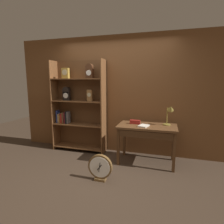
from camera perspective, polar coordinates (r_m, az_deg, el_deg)
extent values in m
plane|color=#3D2D21|center=(3.27, -5.15, -20.08)|extent=(10.00, 10.00, 0.00)
cube|color=brown|center=(4.16, 1.54, 5.19)|extent=(4.80, 0.05, 2.60)
cube|color=brown|center=(4.58, -17.21, 1.89)|extent=(0.02, 0.33, 2.08)
cube|color=brown|center=(4.04, -2.64, 1.34)|extent=(0.03, 0.33, 2.08)
cube|color=brown|center=(4.42, -9.45, 1.92)|extent=(1.24, 0.01, 2.08)
cube|color=brown|center=(4.51, -10.02, -10.49)|extent=(1.19, 0.32, 0.02)
cube|color=brown|center=(4.35, -10.22, -3.78)|extent=(1.19, 0.32, 0.02)
cube|color=brown|center=(4.26, -10.44, 3.30)|extent=(1.19, 0.32, 0.02)
cube|color=brown|center=(4.24, -10.64, 10.02)|extent=(1.19, 0.32, 0.02)
cube|color=#B28C38|center=(4.38, -14.20, 11.55)|extent=(0.16, 0.08, 0.24)
cylinder|color=#C6B78C|center=(4.35, -14.52, 11.81)|extent=(0.12, 0.01, 0.12)
cube|color=black|center=(4.40, -13.87, 4.82)|extent=(0.16, 0.09, 0.20)
cylinder|color=black|center=(4.39, -13.94, 6.54)|extent=(0.16, 0.09, 0.16)
cylinder|color=silver|center=(4.36, -14.19, 4.97)|extent=(0.12, 0.01, 0.12)
cube|color=#472816|center=(4.10, -6.93, 11.70)|extent=(0.15, 0.11, 0.20)
cylinder|color=#472816|center=(4.11, -6.97, 13.58)|extent=(0.15, 0.11, 0.15)
cylinder|color=white|center=(4.05, -7.26, 11.95)|extent=(0.12, 0.01, 0.12)
cube|color=olive|center=(4.11, -6.89, 5.08)|extent=(0.12, 0.07, 0.25)
cylinder|color=#C6B78C|center=(4.07, -7.12, 5.32)|extent=(0.09, 0.01, 0.09)
cube|color=navy|center=(4.58, -16.38, -1.33)|extent=(0.03, 0.12, 0.29)
cube|color=tan|center=(4.58, -15.87, -1.80)|extent=(0.04, 0.15, 0.22)
cube|color=#B78C2D|center=(4.57, -15.41, -2.04)|extent=(0.04, 0.14, 0.18)
cube|color=maroon|center=(4.52, -15.16, -1.89)|extent=(0.04, 0.14, 0.22)
cube|color=brown|center=(4.50, -14.69, -1.69)|extent=(0.03, 0.14, 0.26)
cube|color=maroon|center=(4.48, -14.15, -1.69)|extent=(0.02, 0.15, 0.26)
cube|color=black|center=(4.46, -13.70, -1.57)|extent=(0.04, 0.16, 0.29)
cube|color=slate|center=(4.43, -13.32, -1.67)|extent=(0.02, 0.14, 0.28)
cube|color=brown|center=(3.66, 10.83, -4.38)|extent=(1.12, 0.63, 0.04)
cube|color=#50321B|center=(3.60, 1.94, -10.79)|extent=(0.05, 0.05, 0.73)
cube|color=#50321B|center=(3.51, 18.70, -11.88)|extent=(0.05, 0.05, 0.73)
cube|color=#50321B|center=(4.09, 3.82, -8.31)|extent=(0.05, 0.05, 0.73)
cube|color=#50321B|center=(4.00, 18.43, -9.17)|extent=(0.05, 0.05, 0.73)
cube|color=#472C18|center=(3.40, 10.28, -7.00)|extent=(0.95, 0.03, 0.12)
cylinder|color=olive|center=(3.77, 16.56, -3.73)|extent=(0.15, 0.15, 0.02)
cylinder|color=olive|center=(3.73, 16.68, -1.18)|extent=(0.02, 0.02, 0.32)
cone|color=olive|center=(3.66, 17.74, 1.11)|extent=(0.15, 0.17, 0.15)
cube|color=maroon|center=(3.73, 7.17, -3.08)|extent=(0.20, 0.09, 0.08)
cube|color=silver|center=(3.54, 9.79, -4.24)|extent=(0.21, 0.26, 0.02)
cube|color=brown|center=(3.23, -3.61, -20.00)|extent=(0.18, 0.11, 0.04)
cylinder|color=brown|center=(3.13, -3.66, -16.46)|extent=(0.40, 0.06, 0.40)
cylinder|color=white|center=(3.10, -3.88, -16.72)|extent=(0.35, 0.01, 0.35)
cube|color=black|center=(3.10, -3.91, -16.75)|extent=(0.08, 0.01, 0.10)
cube|color=black|center=(3.10, -3.91, -16.76)|extent=(0.03, 0.01, 0.17)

